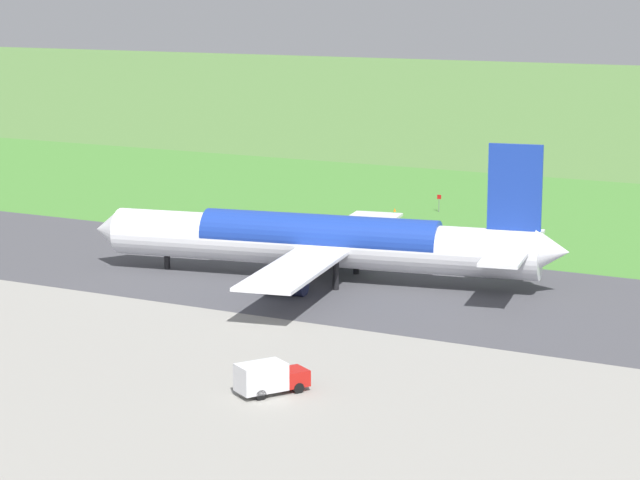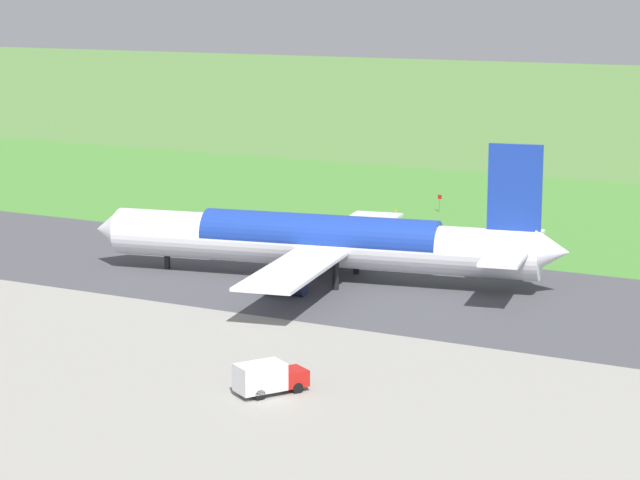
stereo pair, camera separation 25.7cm
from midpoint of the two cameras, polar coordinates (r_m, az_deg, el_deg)
name	(u,v)px [view 1 (the left image)]	position (r m, az deg, el deg)	size (l,w,h in m)	color
ground_plane	(278,275)	(143.33, -1.95, -1.57)	(800.00, 800.00, 0.00)	#547F3D
runway_asphalt	(278,275)	(143.32, -1.95, -1.55)	(600.00, 33.34, 0.06)	#47474C
grass_verge_foreground	(439,212)	(183.57, 5.27, 1.24)	(600.00, 80.00, 0.04)	#478534
airliner_main	(323,242)	(139.73, 0.10, -0.07)	(53.85, 44.34, 15.88)	white
service_truck_baggage	(269,377)	(101.77, -2.35, -6.13)	(4.92, 6.13, 2.65)	#B21914
no_stopping_sign	(439,202)	(183.42, 5.27, 1.70)	(0.60, 0.10, 2.52)	slate
traffic_cone_orange	(395,210)	(183.46, 3.30, 1.34)	(0.40, 0.40, 0.55)	orange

